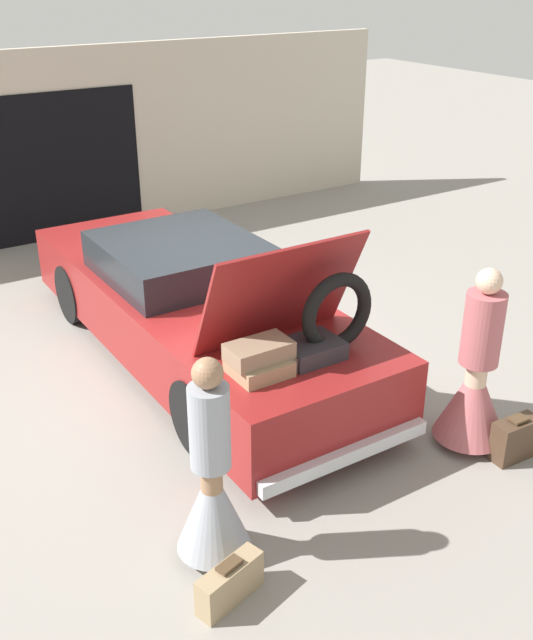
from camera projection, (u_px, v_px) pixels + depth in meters
name	position (u px, v px, depth m)	size (l,w,h in m)	color
ground_plane	(197.00, 356.00, 8.17)	(40.00, 40.00, 0.00)	gray
garage_wall_back	(47.00, 148.00, 11.09)	(12.00, 0.14, 2.80)	beige
car	(195.00, 307.00, 7.89)	(1.79, 5.25, 1.85)	maroon
person_left	(212.00, 489.00, 5.20)	(0.54, 0.54, 1.62)	#997051
person_right	(475.00, 385.00, 6.46)	(0.64, 0.64, 1.67)	beige
suitcase_beside_left_person	(230.00, 583.00, 5.00)	(0.54, 0.29, 0.32)	#9E8460
suitcase_beside_right_person	(515.00, 439.00, 6.43)	(0.44, 0.21, 0.40)	#473323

